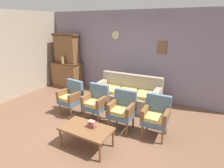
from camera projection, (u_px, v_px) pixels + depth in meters
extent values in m
plane|color=brown|center=(85.00, 134.00, 4.04)|extent=(7.68, 7.68, 0.00)
cube|color=gray|center=(133.00, 55.00, 5.79)|extent=(6.40, 0.06, 2.70)
cube|color=brown|center=(162.00, 48.00, 5.25)|extent=(0.28, 0.02, 0.36)
cylinder|color=beige|center=(116.00, 35.00, 5.83)|extent=(0.26, 0.03, 0.26)
cube|color=brown|center=(67.00, 75.00, 6.90)|extent=(1.10, 0.52, 0.90)
cube|color=#462D1B|center=(66.00, 63.00, 6.75)|extent=(1.16, 0.55, 0.03)
cube|color=brown|center=(67.00, 49.00, 6.66)|extent=(0.90, 0.36, 0.95)
cube|color=#462D1B|center=(65.00, 35.00, 6.49)|extent=(0.99, 0.38, 0.08)
cylinder|color=tan|center=(63.00, 60.00, 6.54)|extent=(0.11, 0.11, 0.25)
cube|color=gray|center=(127.00, 100.00, 5.27)|extent=(1.86, 0.89, 0.42)
cube|color=gray|center=(132.00, 82.00, 5.40)|extent=(1.83, 0.25, 0.48)
cube|color=gray|center=(157.00, 94.00, 4.82)|extent=(0.20, 0.81, 0.24)
cube|color=gray|center=(102.00, 85.00, 5.51)|extent=(0.20, 0.81, 0.24)
cube|color=tan|center=(145.00, 95.00, 4.94)|extent=(0.50, 0.58, 0.10)
cube|color=tan|center=(127.00, 92.00, 5.16)|extent=(0.50, 0.58, 0.10)
cube|color=tan|center=(110.00, 89.00, 5.38)|extent=(0.50, 0.58, 0.10)
cube|color=slate|center=(70.00, 101.00, 4.80)|extent=(0.57, 0.53, 0.12)
cube|color=tan|center=(69.00, 98.00, 4.76)|extent=(0.48, 0.45, 0.10)
cube|color=slate|center=(75.00, 88.00, 4.86)|extent=(0.53, 0.15, 0.46)
cube|color=brown|center=(76.00, 97.00, 4.63)|extent=(0.13, 0.49, 0.22)
cube|color=brown|center=(64.00, 93.00, 4.86)|extent=(0.13, 0.49, 0.22)
cylinder|color=brown|center=(71.00, 113.00, 4.61)|extent=(0.04, 0.04, 0.32)
cylinder|color=brown|center=(60.00, 109.00, 4.84)|extent=(0.04, 0.04, 0.32)
cylinder|color=brown|center=(82.00, 108.00, 4.90)|extent=(0.04, 0.04, 0.32)
cylinder|color=brown|center=(71.00, 104.00, 5.13)|extent=(0.04, 0.04, 0.32)
cube|color=slate|center=(95.00, 106.00, 4.49)|extent=(0.53, 0.49, 0.12)
cube|color=tan|center=(95.00, 103.00, 4.45)|extent=(0.45, 0.41, 0.10)
cube|color=slate|center=(99.00, 93.00, 4.56)|extent=(0.52, 0.11, 0.46)
cube|color=brown|center=(103.00, 102.00, 4.34)|extent=(0.09, 0.48, 0.22)
cube|color=brown|center=(88.00, 98.00, 4.54)|extent=(0.09, 0.48, 0.22)
cylinder|color=brown|center=(98.00, 120.00, 4.31)|extent=(0.04, 0.04, 0.32)
cylinder|color=brown|center=(84.00, 115.00, 4.51)|extent=(0.04, 0.04, 0.32)
cylinder|color=brown|center=(107.00, 113.00, 4.62)|extent=(0.04, 0.04, 0.32)
cylinder|color=brown|center=(93.00, 109.00, 4.82)|extent=(0.04, 0.04, 0.32)
cube|color=slate|center=(122.00, 114.00, 4.10)|extent=(0.53, 0.49, 0.12)
cube|color=tan|center=(121.00, 111.00, 4.05)|extent=(0.45, 0.42, 0.10)
cube|color=slate|center=(125.00, 99.00, 4.17)|extent=(0.52, 0.11, 0.46)
cube|color=brown|center=(131.00, 110.00, 3.95)|extent=(0.09, 0.48, 0.22)
cube|color=brown|center=(113.00, 106.00, 4.14)|extent=(0.09, 0.48, 0.22)
cylinder|color=brown|center=(127.00, 129.00, 3.92)|extent=(0.04, 0.04, 0.32)
cylinder|color=brown|center=(109.00, 125.00, 4.10)|extent=(0.04, 0.04, 0.32)
cylinder|color=brown|center=(133.00, 121.00, 4.24)|extent=(0.04, 0.04, 0.32)
cylinder|color=brown|center=(117.00, 117.00, 4.42)|extent=(0.04, 0.04, 0.32)
cube|color=slate|center=(155.00, 121.00, 3.83)|extent=(0.54, 0.50, 0.12)
cube|color=tan|center=(155.00, 118.00, 3.78)|extent=(0.46, 0.43, 0.10)
cube|color=slate|center=(158.00, 105.00, 3.91)|extent=(0.52, 0.12, 0.46)
cube|color=brown|center=(167.00, 116.00, 3.68)|extent=(0.10, 0.48, 0.22)
cube|color=brown|center=(145.00, 111.00, 3.87)|extent=(0.10, 0.48, 0.22)
cylinder|color=brown|center=(162.00, 137.00, 3.65)|extent=(0.04, 0.04, 0.32)
cylinder|color=brown|center=(142.00, 132.00, 3.83)|extent=(0.04, 0.04, 0.32)
cylinder|color=brown|center=(166.00, 128.00, 3.98)|extent=(0.04, 0.04, 0.32)
cylinder|color=brown|center=(147.00, 123.00, 4.15)|extent=(0.04, 0.04, 0.32)
cube|color=brown|center=(86.00, 129.00, 3.51)|extent=(1.00, 0.56, 0.04)
cylinder|color=brown|center=(76.00, 126.00, 3.99)|extent=(0.04, 0.04, 0.38)
cylinder|color=brown|center=(113.00, 138.00, 3.57)|extent=(0.04, 0.04, 0.38)
cylinder|color=brown|center=(60.00, 138.00, 3.59)|extent=(0.04, 0.04, 0.38)
cylinder|color=brown|center=(100.00, 153.00, 3.17)|extent=(0.04, 0.04, 0.38)
cube|color=#9B5062|center=(92.00, 127.00, 3.51)|extent=(0.12, 0.07, 0.02)
cube|color=#9B4566|center=(92.00, 126.00, 3.52)|extent=(0.15, 0.08, 0.03)
cube|color=#8B6551|center=(92.00, 124.00, 3.51)|extent=(0.15, 0.10, 0.02)
cube|color=#B34A4E|center=(92.00, 124.00, 3.49)|extent=(0.14, 0.08, 0.03)
cube|color=#BF4579|center=(92.00, 122.00, 3.49)|extent=(0.12, 0.07, 0.02)
cube|color=#E39572|center=(91.00, 121.00, 3.49)|extent=(0.12, 0.09, 0.02)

